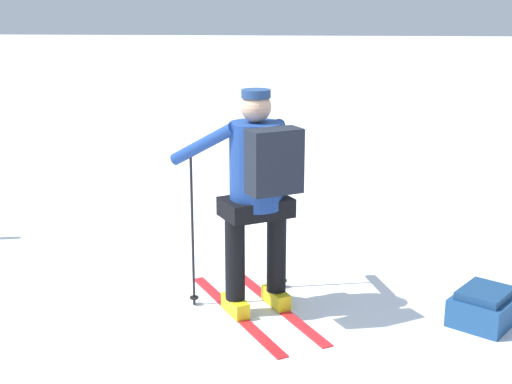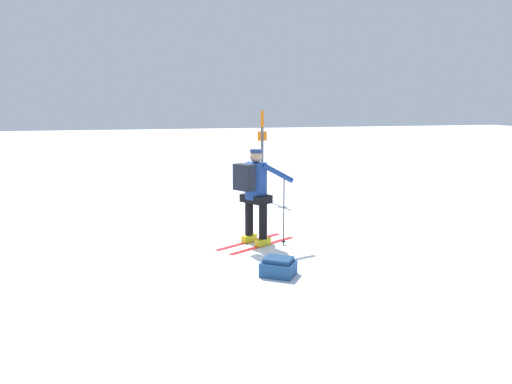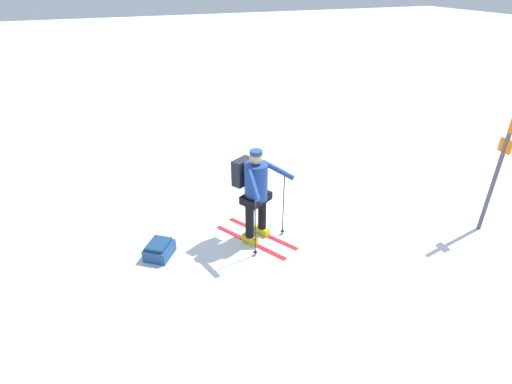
% 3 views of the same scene
% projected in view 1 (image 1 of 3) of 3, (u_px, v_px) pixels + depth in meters
% --- Properties ---
extents(ground_plane, '(80.00, 80.00, 0.00)m').
position_uv_depth(ground_plane, '(138.00, 351.00, 4.88)').
color(ground_plane, white).
extents(skier, '(1.57, 1.24, 1.71)m').
position_uv_depth(skier, '(258.00, 185.00, 5.23)').
color(skier, red).
rests_on(skier, ground_plane).
extents(dropped_backpack, '(0.61, 0.60, 0.27)m').
position_uv_depth(dropped_backpack, '(484.00, 307.00, 5.27)').
color(dropped_backpack, navy).
rests_on(dropped_backpack, ground_plane).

